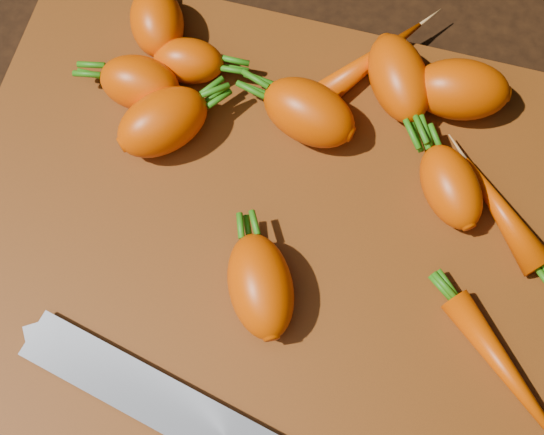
# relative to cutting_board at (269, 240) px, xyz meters

# --- Properties ---
(ground) EXTENTS (2.00, 2.00, 0.01)m
(ground) POSITION_rel_cutting_board_xyz_m (0.00, 0.00, -0.01)
(ground) COLOR black
(cutting_board) EXTENTS (0.50, 0.40, 0.01)m
(cutting_board) POSITION_rel_cutting_board_xyz_m (0.00, 0.00, 0.00)
(cutting_board) COLOR #803B0D
(cutting_board) RESTS_ON ground
(carrot_0) EXTENTS (0.09, 0.09, 0.05)m
(carrot_0) POSITION_rel_cutting_board_xyz_m (-0.10, 0.06, 0.03)
(carrot_0) COLOR #EE4C00
(carrot_0) RESTS_ON cutting_board
(carrot_1) EXTENTS (0.07, 0.04, 0.04)m
(carrot_1) POSITION_rel_cutting_board_xyz_m (-0.13, 0.09, 0.03)
(carrot_1) COLOR #EE4C00
(carrot_1) RESTS_ON cutting_board
(carrot_2) EXTENTS (0.08, 0.09, 0.05)m
(carrot_2) POSITION_rel_cutting_board_xyz_m (0.07, 0.15, 0.03)
(carrot_2) COLOR #EE4C00
(carrot_2) RESTS_ON cutting_board
(carrot_3) EXTENTS (0.08, 0.09, 0.05)m
(carrot_3) POSITION_rel_cutting_board_xyz_m (0.01, -0.05, 0.03)
(carrot_3) COLOR #EE4C00
(carrot_3) RESTS_ON cutting_board
(carrot_4) EXTENTS (0.08, 0.06, 0.05)m
(carrot_4) POSITION_rel_cutting_board_xyz_m (0.12, 0.15, 0.03)
(carrot_4) COLOR #EE4C00
(carrot_4) RESTS_ON cutting_board
(carrot_5) EXTENTS (0.06, 0.04, 0.04)m
(carrot_5) POSITION_rel_cutting_board_xyz_m (-0.10, 0.12, 0.02)
(carrot_5) COLOR #EE4C00
(carrot_5) RESTS_ON cutting_board
(carrot_6) EXTENTS (0.07, 0.08, 0.04)m
(carrot_6) POSITION_rel_cutting_board_xyz_m (0.13, 0.07, 0.03)
(carrot_6) COLOR #EE4C00
(carrot_6) RESTS_ON cutting_board
(carrot_7) EXTENTS (0.08, 0.10, 0.02)m
(carrot_7) POSITION_rel_cutting_board_xyz_m (0.04, 0.17, 0.02)
(carrot_7) COLOR #EE4C00
(carrot_7) RESTS_ON cutting_board
(carrot_8) EXTENTS (0.11, 0.11, 0.02)m
(carrot_8) POSITION_rel_cutting_board_xyz_m (0.19, -0.06, 0.02)
(carrot_8) COLOR #EE4C00
(carrot_8) RESTS_ON cutting_board
(carrot_9) EXTENTS (0.09, 0.09, 0.03)m
(carrot_9) POSITION_rel_cutting_board_xyz_m (0.17, 0.06, 0.02)
(carrot_9) COLOR #EE4C00
(carrot_9) RESTS_ON cutting_board
(carrot_10) EXTENTS (0.09, 0.07, 0.05)m
(carrot_10) POSITION_rel_cutting_board_xyz_m (0.01, 0.10, 0.03)
(carrot_10) COLOR #EE4C00
(carrot_10) RESTS_ON cutting_board
(carrot_11) EXTENTS (0.07, 0.08, 0.04)m
(carrot_11) POSITION_rel_cutting_board_xyz_m (-0.14, 0.15, 0.03)
(carrot_11) COLOR #EE4C00
(carrot_11) RESTS_ON cutting_board
(knife) EXTENTS (0.33, 0.10, 0.02)m
(knife) POSITION_rel_cutting_board_xyz_m (-0.03, -0.14, 0.01)
(knife) COLOR gray
(knife) RESTS_ON cutting_board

